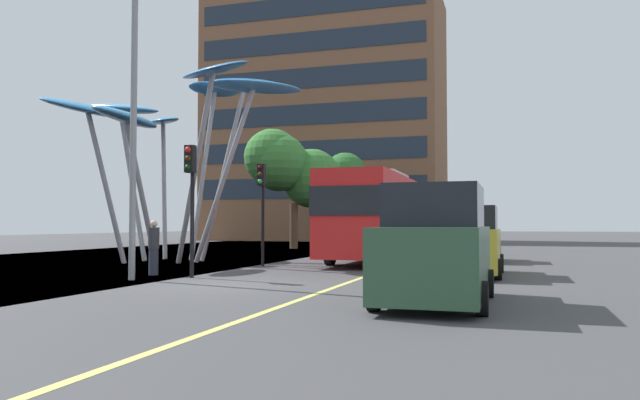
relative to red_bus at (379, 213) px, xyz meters
The scene contains 13 objects.
ground 11.58m from the red_bus, 102.27° to the right, with size 120.00×240.00×0.10m.
red_bus is the anchor object (origin of this frame).
leaf_sculpture 9.74m from the red_bus, 159.28° to the right, with size 10.57×9.22×8.08m.
traffic_light_kerb_near 10.16m from the red_bus, 110.70° to the right, with size 0.28×0.42×3.86m.
traffic_light_kerb_far 5.56m from the red_bus, 130.17° to the right, with size 0.28×0.42×3.79m.
car_parked_near 13.84m from the red_bus, 73.44° to the right, with size 2.08×4.50×2.32m.
car_parked_mid 7.47m from the red_bus, 56.20° to the right, with size 1.90×4.43×2.10m.
car_parked_far 4.15m from the red_bus, 17.84° to the left, with size 2.03×3.97×2.20m.
street_lamp 11.95m from the red_bus, 113.13° to the right, with size 1.52×0.44×8.55m.
tree_pavement_near 14.02m from the red_bus, 126.36° to the left, with size 5.79×5.21×7.54m.
tree_pavement_far 23.87m from the red_bus, 108.77° to the left, with size 3.80×4.94×7.22m.
pedestrian 10.39m from the red_bus, 119.89° to the right, with size 0.34×0.34×1.68m.
backdrop_building 35.12m from the red_bus, 110.74° to the left, with size 22.26×10.17×23.02m.
Camera 1 is at (7.20, -14.40, 1.57)m, focal length 34.77 mm.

